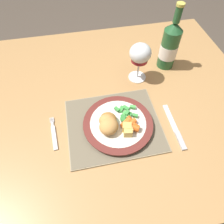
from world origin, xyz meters
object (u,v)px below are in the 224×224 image
wine_glass (140,55)px  fork (54,135)px  dining_table (96,113)px  bottle (170,46)px  table_knife (176,130)px  dinner_plate (118,124)px

wine_glass → fork: bearing=-148.5°
dining_table → fork: (-0.16, -0.13, 0.09)m
dining_table → wine_glass: wine_glass is taller
fork → bottle: size_ratio=0.49×
table_knife → bottle: bearing=76.0°
dining_table → dinner_plate: (0.06, -0.14, 0.10)m
dinner_plate → table_knife: dinner_plate is taller
wine_glass → bottle: (0.15, 0.05, -0.02)m
fork → table_knife: table_knife is taller
dinner_plate → table_knife: size_ratio=1.27×
fork → wine_glass: 0.44m
dining_table → table_knife: 0.34m
wine_glass → bottle: bottle is taller
table_knife → bottle: size_ratio=0.70×
dinner_plate → wine_glass: wine_glass is taller
dinner_plate → bottle: (0.28, 0.28, 0.08)m
dining_table → fork: fork is taller
table_knife → wine_glass: bearing=101.9°
wine_glass → dining_table: bearing=-155.3°
fork → wine_glass: bearing=31.5°
table_knife → wine_glass: (-0.06, 0.29, 0.12)m
fork → bottle: (0.51, 0.28, 0.10)m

